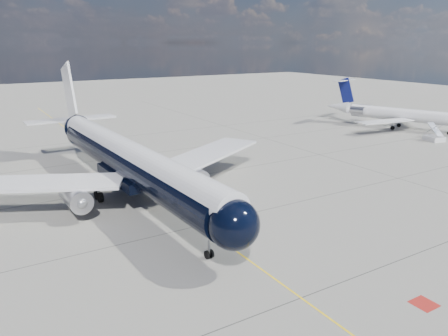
{
  "coord_description": "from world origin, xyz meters",
  "views": [
    {
      "loc": [
        -18.84,
        -25.35,
        17.42
      ],
      "look_at": [
        5.48,
        14.49,
        4.0
      ],
      "focal_mm": 35.0,
      "sensor_mm": 36.0,
      "label": 1
    }
  ],
  "objects": [
    {
      "name": "taxiway_centerline",
      "position": [
        0.0,
        25.0,
        0.0
      ],
      "size": [
        0.16,
        160.0,
        0.01
      ],
      "primitive_type": "cube",
      "color": "yellow",
      "rests_on": "ground"
    },
    {
      "name": "ground",
      "position": [
        0.0,
        30.0,
        0.0
      ],
      "size": [
        320.0,
        320.0,
        0.0
      ],
      "primitive_type": "plane",
      "color": "gray",
      "rests_on": "ground"
    },
    {
      "name": "main_airliner",
      "position": [
        -3.23,
        22.2,
        4.58
      ],
      "size": [
        42.01,
        51.1,
        14.77
      ],
      "rotation": [
        0.0,
        0.0,
        0.03
      ],
      "color": "black",
      "rests_on": "ground"
    },
    {
      "name": "regional_jet",
      "position": [
        59.16,
        34.26,
        3.18
      ],
      "size": [
        24.45,
        28.84,
        10.07
      ],
      "rotation": [
        0.0,
        0.0,
        0.34
      ],
      "color": "silver",
      "rests_on": "ground"
    },
    {
      "name": "red_marking",
      "position": [
        6.8,
        -10.0,
        0.0
      ],
      "size": [
        1.6,
        1.6,
        0.01
      ],
      "primitive_type": "cube",
      "color": "maroon",
      "rests_on": "ground"
    },
    {
      "name": "boarding_stair",
      "position": [
        55.14,
        21.63,
        0.64
      ],
      "size": [
        3.11,
        3.58,
        3.43
      ],
      "rotation": [
        0.0,
        0.0,
        -0.22
      ],
      "color": "silver",
      "rests_on": "ground"
    }
  ]
}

